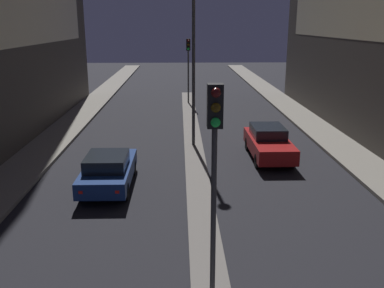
# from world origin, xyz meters

# --- Properties ---
(median_strip) EXTENTS (0.96, 33.61, 0.11)m
(median_strip) POSITION_xyz_m (0.00, 17.81, 0.05)
(median_strip) COLOR #66605B
(median_strip) RESTS_ON ground
(traffic_light_near) EXTENTS (0.32, 0.42, 4.96)m
(traffic_light_near) POSITION_xyz_m (0.00, 4.29, 3.72)
(traffic_light_near) COLOR #383838
(traffic_light_near) RESTS_ON median_strip
(traffic_light_mid) EXTENTS (0.32, 0.42, 4.96)m
(traffic_light_mid) POSITION_xyz_m (0.00, 29.43, 3.72)
(traffic_light_mid) COLOR #383838
(traffic_light_mid) RESTS_ON median_strip
(street_lamp) EXTENTS (0.48, 0.48, 9.71)m
(street_lamp) POSITION_xyz_m (0.00, 17.28, 6.28)
(street_lamp) COLOR #383838
(street_lamp) RESTS_ON median_strip
(car_left_lane) EXTENTS (1.79, 4.31, 1.41)m
(car_left_lane) POSITION_xyz_m (-3.50, 11.59, 0.73)
(car_left_lane) COLOR navy
(car_left_lane) RESTS_ON ground
(car_right_lane) EXTENTS (1.74, 4.51, 1.49)m
(car_right_lane) POSITION_xyz_m (3.50, 15.23, 0.76)
(car_right_lane) COLOR maroon
(car_right_lane) RESTS_ON ground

